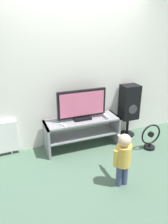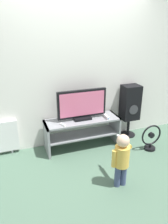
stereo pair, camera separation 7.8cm
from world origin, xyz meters
The scene contains 9 objects.
ground_plane centered at (0.00, 0.00, 0.00)m, with size 16.00×16.00×0.00m, color #4C6B56.
wall_back centered at (0.00, 0.49, 1.30)m, with size 10.00×0.06×2.60m.
tv_stand centered at (0.00, 0.21, 0.35)m, with size 1.28×0.41×0.52m.
television centered at (0.00, 0.22, 0.77)m, with size 0.83×0.20×0.51m.
game_console centered at (0.40, 0.13, 0.55)m, with size 0.04×0.20×0.05m.
remote_primary centered at (-0.37, 0.09, 0.54)m, with size 0.08×0.13×0.03m.
child centered at (0.15, -0.89, 0.45)m, with size 0.29×0.44×0.76m.
speaker_tower centered at (0.97, 0.31, 0.64)m, with size 0.32×0.29×0.99m.
floor_fan centered at (1.06, -0.28, 0.21)m, with size 0.37×0.19×0.46m.
Camera 1 is at (-1.18, -2.93, 2.03)m, focal length 35.00 mm.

